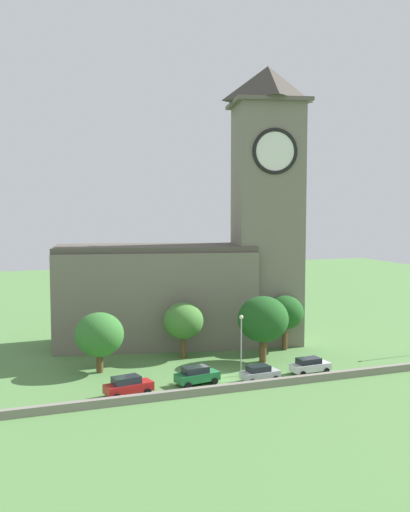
{
  "coord_description": "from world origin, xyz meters",
  "views": [
    {
      "loc": [
        -24.18,
        -60.08,
        18.81
      ],
      "look_at": [
        1.29,
        6.1,
        12.6
      ],
      "focal_mm": 43.19,
      "sensor_mm": 36.0,
      "label": 1
    }
  ],
  "objects_px": {
    "car_green": "(197,375)",
    "tree_churchyard": "(99,335)",
    "car_red": "(128,386)",
    "church": "(205,255)",
    "car_silver": "(260,373)",
    "tree_riverside_east": "(263,319)",
    "tree_by_tower": "(183,321)",
    "streetlamp_west_mid": "(241,335)",
    "car_white": "(310,365)",
    "tree_riverside_west": "(285,313)"
  },
  "relations": [
    {
      "from": "tree_riverside_west",
      "to": "tree_by_tower",
      "type": "xyz_separation_m",
      "value": [
        -13.42,
        0.74,
        -0.28
      ]
    },
    {
      "from": "church",
      "to": "car_silver",
      "type": "distance_m",
      "value": 21.69
    },
    {
      "from": "car_green",
      "to": "car_silver",
      "type": "height_order",
      "value": "car_green"
    },
    {
      "from": "church",
      "to": "car_green",
      "type": "distance_m",
      "value": 21.87
    },
    {
      "from": "tree_riverside_east",
      "to": "streetlamp_west_mid",
      "type": "bearing_deg",
      "value": -137.66
    },
    {
      "from": "streetlamp_west_mid",
      "to": "tree_riverside_east",
      "type": "height_order",
      "value": "tree_riverside_east"
    },
    {
      "from": "car_red",
      "to": "tree_riverside_east",
      "type": "relative_size",
      "value": 0.64
    },
    {
      "from": "tree_churchyard",
      "to": "tree_riverside_west",
      "type": "height_order",
      "value": "tree_riverside_west"
    },
    {
      "from": "tree_riverside_east",
      "to": "car_red",
      "type": "bearing_deg",
      "value": -159.52
    },
    {
      "from": "car_green",
      "to": "tree_churchyard",
      "type": "bearing_deg",
      "value": 136.63
    },
    {
      "from": "car_red",
      "to": "tree_riverside_east",
      "type": "bearing_deg",
      "value": 20.48
    },
    {
      "from": "car_green",
      "to": "tree_by_tower",
      "type": "xyz_separation_m",
      "value": [
        2.25,
        10.74,
        3.56
      ]
    },
    {
      "from": "tree_riverside_east",
      "to": "tree_riverside_west",
      "type": "xyz_separation_m",
      "value": [
        5.26,
        4.35,
        -0.28
      ]
    },
    {
      "from": "car_green",
      "to": "tree_churchyard",
      "type": "distance_m",
      "value": 12.14
    },
    {
      "from": "church",
      "to": "car_white",
      "type": "xyz_separation_m",
      "value": [
        5.56,
        -17.96,
        -11.01
      ]
    },
    {
      "from": "car_green",
      "to": "car_silver",
      "type": "relative_size",
      "value": 1.13
    },
    {
      "from": "tree_churchyard",
      "to": "tree_riverside_west",
      "type": "relative_size",
      "value": 0.96
    },
    {
      "from": "car_white",
      "to": "streetlamp_west_mid",
      "type": "xyz_separation_m",
      "value": [
        -7.5,
        1.84,
        3.61
      ]
    },
    {
      "from": "tree_riverside_east",
      "to": "tree_by_tower",
      "type": "height_order",
      "value": "tree_riverside_east"
    },
    {
      "from": "car_red",
      "to": "car_white",
      "type": "bearing_deg",
      "value": 1.33
    },
    {
      "from": "streetlamp_west_mid",
      "to": "tree_riverside_west",
      "type": "distance_m",
      "value": 13.33
    },
    {
      "from": "church",
      "to": "streetlamp_west_mid",
      "type": "bearing_deg",
      "value": -96.87
    },
    {
      "from": "car_white",
      "to": "tree_churchyard",
      "type": "bearing_deg",
      "value": 158.29
    },
    {
      "from": "tree_riverside_west",
      "to": "tree_by_tower",
      "type": "distance_m",
      "value": 13.45
    },
    {
      "from": "car_white",
      "to": "tree_by_tower",
      "type": "distance_m",
      "value": 16.09
    },
    {
      "from": "streetlamp_west_mid",
      "to": "tree_churchyard",
      "type": "height_order",
      "value": "tree_churchyard"
    },
    {
      "from": "car_green",
      "to": "tree_churchyard",
      "type": "relative_size",
      "value": 0.72
    },
    {
      "from": "car_green",
      "to": "car_red",
      "type": "bearing_deg",
      "value": -172.05
    },
    {
      "from": "car_green",
      "to": "tree_riverside_east",
      "type": "xyz_separation_m",
      "value": [
        10.42,
        5.66,
        4.13
      ]
    },
    {
      "from": "car_red",
      "to": "tree_riverside_west",
      "type": "xyz_separation_m",
      "value": [
        23.22,
        11.05,
        3.83
      ]
    },
    {
      "from": "car_red",
      "to": "church",
      "type": "bearing_deg",
      "value": 50.71
    },
    {
      "from": "car_silver",
      "to": "tree_riverside_west",
      "type": "bearing_deg",
      "value": 51.14
    },
    {
      "from": "car_white",
      "to": "tree_riverside_west",
      "type": "bearing_deg",
      "value": 76.31
    },
    {
      "from": "tree_riverside_west",
      "to": "car_white",
      "type": "bearing_deg",
      "value": -103.69
    },
    {
      "from": "streetlamp_west_mid",
      "to": "church",
      "type": "bearing_deg",
      "value": 83.13
    },
    {
      "from": "car_silver",
      "to": "church",
      "type": "bearing_deg",
      "value": 87.1
    },
    {
      "from": "tree_churchyard",
      "to": "tree_riverside_west",
      "type": "xyz_separation_m",
      "value": [
        24.17,
        1.98,
        0.55
      ]
    },
    {
      "from": "car_red",
      "to": "car_green",
      "type": "bearing_deg",
      "value": 7.95
    },
    {
      "from": "tree_churchyard",
      "to": "car_white",
      "type": "bearing_deg",
      "value": -21.71
    },
    {
      "from": "streetlamp_west_mid",
      "to": "tree_by_tower",
      "type": "bearing_deg",
      "value": 109.48
    },
    {
      "from": "tree_churchyard",
      "to": "tree_by_tower",
      "type": "height_order",
      "value": "tree_by_tower"
    },
    {
      "from": "car_white",
      "to": "tree_riverside_west",
      "type": "distance_m",
      "value": 11.57
    },
    {
      "from": "car_white",
      "to": "tree_riverside_east",
      "type": "distance_m",
      "value": 7.98
    },
    {
      "from": "tree_by_tower",
      "to": "tree_riverside_east",
      "type": "bearing_deg",
      "value": -31.91
    },
    {
      "from": "car_red",
      "to": "tree_riverside_east",
      "type": "distance_m",
      "value": 19.6
    },
    {
      "from": "car_silver",
      "to": "streetlamp_west_mid",
      "type": "relative_size",
      "value": 0.64
    },
    {
      "from": "church",
      "to": "tree_by_tower",
      "type": "bearing_deg",
      "value": -128.54
    },
    {
      "from": "car_red",
      "to": "tree_churchyard",
      "type": "distance_m",
      "value": 9.7
    },
    {
      "from": "car_silver",
      "to": "tree_by_tower",
      "type": "relative_size",
      "value": 0.63
    },
    {
      "from": "church",
      "to": "tree_riverside_west",
      "type": "distance_m",
      "value": 13.07
    }
  ]
}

